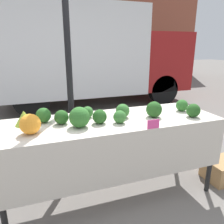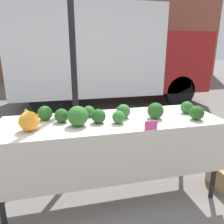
{
  "view_description": "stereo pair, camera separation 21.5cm",
  "coord_description": "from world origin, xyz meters",
  "views": [
    {
      "loc": [
        -0.68,
        -1.94,
        1.57
      ],
      "look_at": [
        0.0,
        0.0,
        0.95
      ],
      "focal_mm": 35.0,
      "sensor_mm": 36.0,
      "label": 1
    },
    {
      "loc": [
        -0.48,
        -2.01,
        1.57
      ],
      "look_at": [
        0.0,
        0.0,
        0.95
      ],
      "focal_mm": 35.0,
      "sensor_mm": 36.0,
      "label": 2
    }
  ],
  "objects": [
    {
      "name": "broccoli_head_2",
      "position": [
        -0.21,
        0.15,
        0.93
      ],
      "size": [
        0.12,
        0.12,
        0.12
      ],
      "color": "#336B2D",
      "rests_on": "market_table"
    },
    {
      "name": "broccoli_head_3",
      "position": [
        0.44,
        -0.06,
        0.95
      ],
      "size": [
        0.16,
        0.16,
        0.16
      ],
      "color": "#23511E",
      "rests_on": "market_table"
    },
    {
      "name": "romanesco_head",
      "position": [
        -0.82,
        0.12,
        0.94
      ],
      "size": [
        0.17,
        0.17,
        0.14
      ],
      "color": "#93B238",
      "rests_on": "market_table"
    },
    {
      "name": "broccoli_head_5",
      "position": [
        -0.49,
        0.04,
        0.94
      ],
      "size": [
        0.13,
        0.13,
        0.13
      ],
      "color": "#23511E",
      "rests_on": "market_table"
    },
    {
      "name": "market_table",
      "position": [
        0.0,
        -0.07,
        0.75
      ],
      "size": [
        2.18,
        0.73,
        0.87
      ],
      "color": "beige",
      "rests_on": "ground_plane"
    },
    {
      "name": "parked_truck",
      "position": [
        0.73,
        4.06,
        1.37
      ],
      "size": [
        5.13,
        2.05,
        2.54
      ],
      "color": "white",
      "rests_on": "ground_plane"
    },
    {
      "name": "building_facade",
      "position": [
        0.0,
        9.1,
        3.35
      ],
      "size": [
        16.0,
        0.6,
        6.7
      ],
      "color": "brown",
      "rests_on": "ground_plane"
    },
    {
      "name": "broccoli_head_1",
      "position": [
        0.84,
        0.03,
        0.94
      ],
      "size": [
        0.13,
        0.13,
        0.13
      ],
      "color": "#2D6628",
      "rests_on": "market_table"
    },
    {
      "name": "broccoli_head_0",
      "position": [
        -0.34,
        -0.1,
        0.96
      ],
      "size": [
        0.19,
        0.19,
        0.19
      ],
      "color": "#2D6628",
      "rests_on": "market_table"
    },
    {
      "name": "ground_plane",
      "position": [
        0.0,
        0.0,
        0.0
      ],
      "size": [
        40.0,
        40.0,
        0.0
      ],
      "primitive_type": "plane",
      "color": "slate"
    },
    {
      "name": "orange_cauliflower",
      "position": [
        -0.76,
        -0.12,
        0.96
      ],
      "size": [
        0.17,
        0.17,
        0.17
      ],
      "color": "orange",
      "rests_on": "market_table"
    },
    {
      "name": "broccoli_head_6",
      "position": [
        0.04,
        -0.12,
        0.93
      ],
      "size": [
        0.12,
        0.12,
        0.12
      ],
      "color": "#336B2D",
      "rests_on": "market_table"
    },
    {
      "name": "price_sign",
      "position": [
        0.27,
        -0.35,
        0.91
      ],
      "size": [
        0.12,
        0.01,
        0.08
      ],
      "color": "#EF4793",
      "rests_on": "market_table"
    },
    {
      "name": "broccoli_head_4",
      "position": [
        -0.64,
        0.14,
        0.94
      ],
      "size": [
        0.14,
        0.14,
        0.14
      ],
      "color": "#285B23",
      "rests_on": "market_table"
    },
    {
      "name": "tent_pole",
      "position": [
        -0.32,
        0.56,
        1.25
      ],
      "size": [
        0.07,
        0.07,
        2.5
      ],
      "color": "black",
      "rests_on": "ground_plane"
    },
    {
      "name": "broccoli_head_8",
      "position": [
        0.13,
        0.03,
        0.94
      ],
      "size": [
        0.14,
        0.14,
        0.14
      ],
      "color": "#336B2D",
      "rests_on": "market_table"
    },
    {
      "name": "broccoli_head_9",
      "position": [
        -0.15,
        -0.06,
        0.94
      ],
      "size": [
        0.14,
        0.14,
        0.14
      ],
      "color": "#23511E",
      "rests_on": "market_table"
    },
    {
      "name": "broccoli_head_7",
      "position": [
        0.82,
        -0.2,
        0.94
      ],
      "size": [
        0.14,
        0.14,
        0.14
      ],
      "color": "#23511E",
      "rests_on": "market_table"
    }
  ]
}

